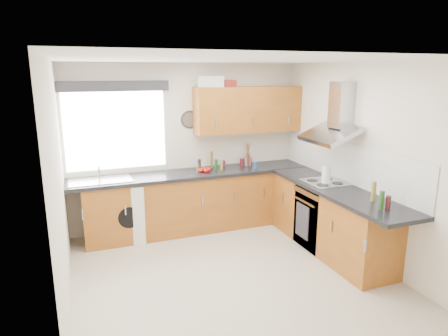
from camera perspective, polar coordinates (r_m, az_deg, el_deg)
name	(u,v)px	position (r m, az deg, el deg)	size (l,w,h in m)	color
ground_plane	(230,274)	(4.98, 0.83, -14.86)	(3.60, 3.60, 0.00)	beige
ceiling	(231,59)	(4.38, 0.95, 15.25)	(3.60, 3.60, 0.02)	white
wall_back	(187,146)	(6.19, -5.32, 3.09)	(3.60, 0.02, 2.50)	silver
wall_front	(322,231)	(3.01, 13.86, -8.79)	(3.60, 0.02, 2.50)	silver
wall_left	(59,190)	(4.22, -22.48, -2.91)	(0.02, 3.60, 2.50)	silver
wall_right	(360,161)	(5.43, 18.80, 0.94)	(0.02, 3.60, 2.50)	silver
window	(116,131)	(5.94, -15.19, 5.17)	(1.40, 0.02, 1.10)	white
window_blind	(114,86)	(5.80, -15.48, 11.22)	(1.50, 0.18, 0.14)	#26252A
splashback	(344,162)	(5.67, 16.76, 0.87)	(0.01, 3.00, 0.54)	white
base_cab_back	(187,203)	(6.10, -5.31, -5.03)	(3.00, 0.58, 0.86)	brown
base_cab_corner	(281,192)	(6.67, 8.08, -3.46)	(0.60, 0.60, 0.86)	brown
base_cab_right	(330,220)	(5.60, 14.87, -7.17)	(0.58, 2.10, 0.86)	brown
worktop_back	(193,174)	(5.99, -4.46, -0.83)	(3.60, 0.62, 0.05)	black
worktop_right	(338,191)	(5.34, 16.01, -3.12)	(0.62, 2.42, 0.05)	black
sink	(100,178)	(5.75, -17.28, -1.35)	(0.84, 0.46, 0.10)	#A7AAAF
oven	(323,217)	(5.71, 13.91, -6.75)	(0.56, 0.58, 0.85)	black
hob_plate	(325,182)	(5.56, 14.20, -2.00)	(0.52, 0.52, 0.01)	#A7AAAF
extractor_hood	(335,119)	(5.46, 15.59, 6.77)	(0.52, 0.78, 0.66)	#A7AAAF
upper_cabinets	(248,109)	(6.27, 3.49, 8.34)	(1.70, 0.35, 0.70)	brown
washing_machine	(127,211)	(5.95, -13.75, -5.95)	(0.58, 0.56, 0.84)	white
wall_clock	(190,120)	(6.12, -4.90, 6.89)	(0.28, 0.28, 0.04)	#26252A
casserole	(210,81)	(6.12, -1.97, 12.26)	(0.38, 0.28, 0.16)	white
storage_box	(228,83)	(6.22, 0.53, 12.00)	(0.21, 0.18, 0.10)	#AA2D24
utensil_pot	(248,161)	(6.39, 3.39, 1.02)	(0.10, 0.10, 0.15)	#756A56
kitchen_roll	(326,175)	(5.47, 14.41, -0.98)	(0.12, 0.12, 0.25)	white
tomato_cluster	(205,170)	(5.96, -2.75, -0.25)	(0.16, 0.16, 0.07)	red
jar_0	(199,165)	(6.09, -3.56, 0.48)	(0.05, 0.05, 0.16)	black
jar_1	(216,165)	(6.06, -1.15, 0.44)	(0.05, 0.05, 0.17)	#153D1A
jar_2	(198,168)	(5.99, -3.71, 0.02)	(0.04, 0.04, 0.12)	brown
jar_3	(212,159)	(6.23, -1.77, 1.23)	(0.04, 0.04, 0.26)	brown
jar_4	(242,162)	(6.38, 2.59, 0.85)	(0.07, 0.07, 0.11)	#561219
jar_5	(255,165)	(6.19, 4.52, 0.39)	(0.05, 0.05, 0.10)	navy
jar_6	(248,159)	(6.37, 3.42, 1.25)	(0.06, 0.06, 0.20)	brown
jar_7	(248,160)	(6.33, 3.47, 1.09)	(0.04, 0.04, 0.19)	#541F1E
jar_8	(221,165)	(6.08, -0.36, 0.37)	(0.04, 0.04, 0.14)	olive
jar_9	(223,163)	(6.32, -0.11, 0.65)	(0.07, 0.07, 0.09)	#592028
jar_10	(250,162)	(6.43, 3.70, 0.90)	(0.07, 0.07, 0.10)	maroon
bottle_0	(374,191)	(4.91, 20.60, -3.16)	(0.05, 0.05, 0.24)	olive
bottle_1	(382,200)	(4.67, 21.59, -4.31)	(0.05, 0.05, 0.21)	#22511C
bottle_2	(388,202)	(4.71, 22.41, -4.57)	(0.06, 0.06, 0.15)	#4E1C1D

